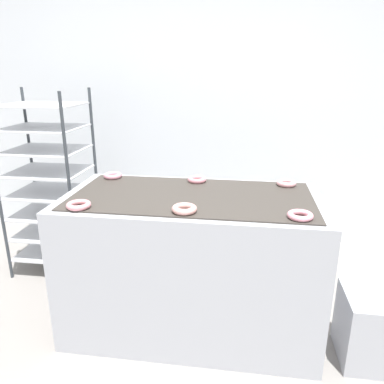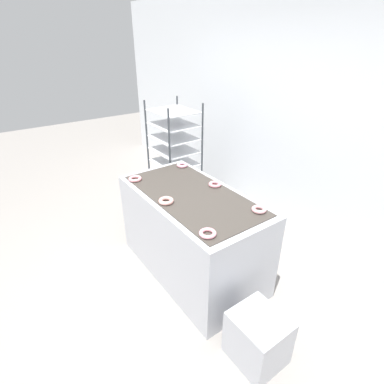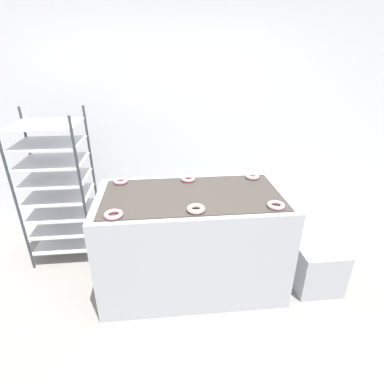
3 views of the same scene
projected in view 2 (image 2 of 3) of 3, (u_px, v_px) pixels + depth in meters
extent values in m
plane|color=gray|center=(137.00, 295.00, 2.93)|extent=(14.00, 14.00, 0.00)
cube|color=silver|center=(298.00, 120.00, 3.36)|extent=(8.00, 0.05, 2.80)
cube|color=#A8AAB2|center=(192.00, 234.00, 3.05)|extent=(1.57, 0.82, 0.91)
cube|color=#38332D|center=(192.00, 194.00, 2.84)|extent=(1.45, 0.72, 0.01)
cube|color=#262628|center=(186.00, 256.00, 2.47)|extent=(0.12, 0.07, 0.10)
cylinder|color=#33383D|center=(148.00, 155.00, 4.22)|extent=(0.02, 0.02, 1.50)
cylinder|color=#33383D|center=(170.00, 168.00, 3.79)|extent=(0.02, 0.02, 1.50)
cylinder|color=#33383D|center=(178.00, 148.00, 4.48)|extent=(0.02, 0.02, 1.50)
cylinder|color=#33383D|center=(202.00, 160.00, 4.05)|extent=(0.02, 0.02, 1.50)
cube|color=silver|center=(176.00, 195.00, 4.42)|extent=(0.59, 0.51, 0.01)
cube|color=silver|center=(175.00, 185.00, 4.34)|extent=(0.59, 0.51, 0.01)
cube|color=silver|center=(175.00, 174.00, 4.25)|extent=(0.59, 0.51, 0.01)
cube|color=silver|center=(175.00, 162.00, 4.17)|extent=(0.59, 0.51, 0.01)
cube|color=silver|center=(174.00, 150.00, 4.09)|extent=(0.59, 0.51, 0.01)
cube|color=silver|center=(174.00, 138.00, 4.01)|extent=(0.59, 0.51, 0.01)
cube|color=silver|center=(174.00, 125.00, 3.92)|extent=(0.59, 0.51, 0.01)
cube|color=silver|center=(173.00, 111.00, 3.84)|extent=(0.59, 0.51, 0.01)
cube|color=#A8AAB2|center=(258.00, 338.00, 2.27)|extent=(0.40, 0.36, 0.43)
torus|color=#D5868C|center=(135.00, 179.00, 3.10)|extent=(0.14, 0.14, 0.03)
torus|color=tan|center=(166.00, 201.00, 2.68)|extent=(0.14, 0.14, 0.04)
torus|color=pink|center=(208.00, 233.00, 2.25)|extent=(0.13, 0.13, 0.03)
torus|color=pink|center=(182.00, 165.00, 3.42)|extent=(0.13, 0.13, 0.03)
torus|color=#D5828C|center=(215.00, 184.00, 2.98)|extent=(0.13, 0.13, 0.03)
torus|color=#D19296|center=(259.00, 209.00, 2.55)|extent=(0.13, 0.13, 0.03)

